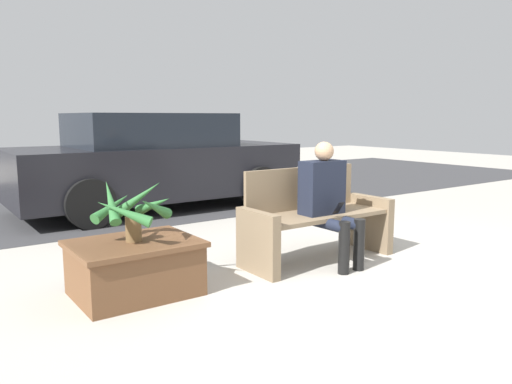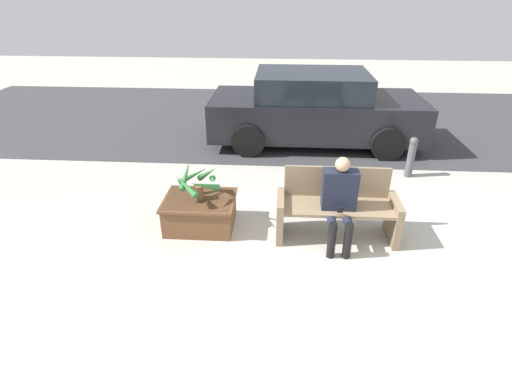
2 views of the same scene
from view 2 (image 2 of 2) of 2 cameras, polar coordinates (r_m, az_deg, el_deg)
The scene contains 8 objects.
ground_plane at distance 5.00m, azimuth 13.97°, elevation -10.90°, with size 30.00×30.00×0.00m, color #ADA89E.
road_surface at distance 10.37m, azimuth 8.96°, elevation 10.27°, with size 20.00×6.00×0.01m, color #38383A.
bench at distance 5.39m, azimuth 11.46°, elevation -2.18°, with size 1.58×0.58×0.91m.
person_seated at distance 5.11m, azimuth 11.89°, elevation -0.88°, with size 0.43×0.57×1.19m.
planter_box at distance 5.61m, azimuth -7.99°, elevation -2.76°, with size 0.97×0.76×0.44m.
potted_plant at distance 5.39m, azimuth -8.24°, elevation 1.59°, with size 0.64×0.66×0.51m.
parked_car at distance 8.58m, azimuth 8.35°, elevation 11.68°, with size 4.32×1.98×1.48m.
bollard_post at distance 7.47m, azimuth 21.30°, elevation 4.82°, with size 0.14×0.14×0.73m.
Camera 2 is at (-0.93, -3.85, 3.06)m, focal length 28.00 mm.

